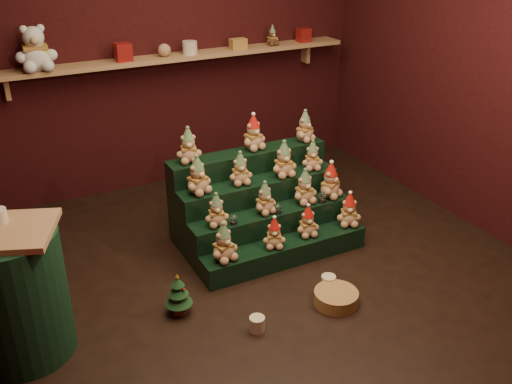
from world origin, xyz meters
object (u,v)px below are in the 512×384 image
snow_globe_b (278,208)px  wicker_basket (336,298)px  brown_bear (272,36)px  mug_left (257,324)px  white_bear (34,42)px  riser_tier_front (285,252)px  side_table (16,293)px  mug_right (328,282)px  mini_christmas_tree (178,294)px  snow_globe_c (322,197)px  snow_globe_a (234,219)px

snow_globe_b → wicker_basket: bearing=-87.9°
snow_globe_b → brown_bear: size_ratio=0.43×
mug_left → white_bear: white_bear is taller
white_bear → brown_bear: white_bear is taller
snow_globe_b → brown_bear: 2.08m
riser_tier_front → side_table: 2.01m
riser_tier_front → mug_right: 0.48m
mini_christmas_tree → white_bear: bearing=102.3°
snow_globe_c → side_table: size_ratio=0.11×
snow_globe_c → brown_bear: brown_bear is taller
side_table → snow_globe_b: bearing=30.1°
wicker_basket → brown_bear: brown_bear is taller
side_table → mini_christmas_tree: bearing=16.2°
side_table → brown_bear: size_ratio=4.61×
mug_left → mug_right: bearing=14.7°
riser_tier_front → white_bear: bearing=128.7°
riser_tier_front → wicker_basket: riser_tier_front is taller
snow_globe_b → mini_christmas_tree: bearing=-158.5°
mug_right → wicker_basket: mug_right is taller
riser_tier_front → side_table: side_table is taller
snow_globe_c → white_bear: bearing=139.0°
side_table → wicker_basket: (2.03, -0.51, -0.39)m
snow_globe_b → riser_tier_front: bearing=-96.2°
riser_tier_front → mini_christmas_tree: bearing=-166.6°
snow_globe_b → snow_globe_c: size_ratio=0.88×
mug_left → mini_christmas_tree: bearing=133.7°
white_bear → mug_right: bearing=-53.6°
snow_globe_c → brown_bear: size_ratio=0.49×
mug_right → brown_bear: brown_bear is taller
snow_globe_b → brown_bear: brown_bear is taller
side_table → brown_bear: bearing=55.8°
brown_bear → wicker_basket: bearing=-111.3°
snow_globe_a → wicker_basket: 0.97m
snow_globe_b → mug_left: (-0.61, -0.81, -0.35)m
snow_globe_b → mug_left: snow_globe_b is taller
mug_right → wicker_basket: size_ratio=0.34×
mug_right → brown_bear: 2.73m
mini_christmas_tree → mug_right: (1.08, -0.23, -0.10)m
snow_globe_a → brown_bear: bearing=53.1°
side_table → mug_left: (1.39, -0.51, -0.38)m
mini_christmas_tree → snow_globe_a: bearing=32.8°
snow_globe_c → mug_right: size_ratio=0.86×
snow_globe_c → side_table: (-2.42, -0.30, 0.03)m
mug_left → white_bear: 2.97m
brown_bear → white_bear: bearing=176.9°
mini_christmas_tree → mug_left: size_ratio=3.09×
snow_globe_b → mug_right: snow_globe_b is taller
white_bear → riser_tier_front: bearing=-49.1°
mug_left → white_bear: (-0.83, 2.42, 1.50)m
side_table → white_bear: size_ratio=1.86×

